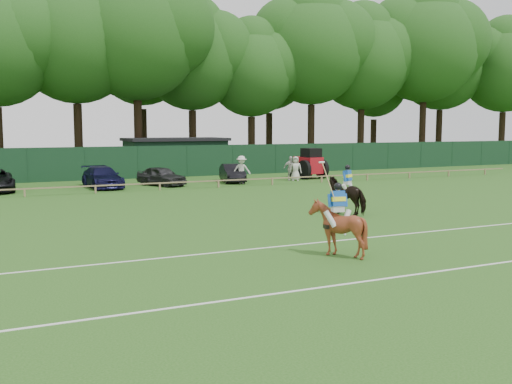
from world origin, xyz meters
TOP-DOWN VIEW (x-y plane):
  - ground at (0.00, 0.00)m, footprint 160.00×160.00m
  - horse_dark at (5.75, 4.24)m, footprint 1.85×2.23m
  - horse_chestnut at (0.38, -3.06)m, footprint 1.73×1.87m
  - sedan_navy at (-1.94, 21.10)m, footprint 2.19×4.87m
  - hatch_grey at (1.96, 20.77)m, footprint 3.03×4.15m
  - estate_black at (7.33, 21.01)m, footprint 2.27×4.16m
  - spectator_left at (7.46, 19.73)m, footprint 1.43×1.08m
  - spectator_mid at (11.75, 20.38)m, footprint 1.12×0.61m
  - spectator_right at (12.00, 20.02)m, footprint 1.05×0.94m
  - rider_dark at (5.76, 4.23)m, footprint 0.87×0.63m
  - rider_chestnut at (0.38, -3.07)m, footprint 0.93×0.69m
  - polo_ball at (2.58, -0.27)m, footprint 0.09×0.09m
  - pitch_lines at (0.00, -3.50)m, footprint 60.00×5.10m
  - pitch_rail at (0.00, 18.00)m, footprint 62.10×0.10m
  - perimeter_fence at (0.00, 27.00)m, footprint 92.08×0.08m
  - utility_shed at (6.00, 30.00)m, footprint 8.40×4.40m
  - tree_row at (2.00, 35.00)m, footprint 96.00×12.00m
  - tractor at (13.96, 21.35)m, footprint 2.06×2.91m

SIDE VIEW (x-z plane):
  - ground at x=0.00m, z-range 0.00..0.00m
  - tree_row at x=2.00m, z-range -10.50..10.50m
  - pitch_lines at x=0.00m, z-range 0.00..0.01m
  - polo_ball at x=2.58m, z-range 0.00..0.09m
  - pitch_rail at x=0.00m, z-range 0.20..0.70m
  - estate_black at x=7.33m, z-range 0.00..1.30m
  - hatch_grey at x=1.96m, z-range 0.00..1.31m
  - sedan_navy at x=-1.94m, z-range 0.00..1.39m
  - horse_dark at x=5.75m, z-range 0.00..1.73m
  - horse_chestnut at x=0.38m, z-range 0.00..1.76m
  - spectator_right at x=12.00m, z-range 0.00..1.81m
  - spectator_mid at x=11.75m, z-range 0.00..1.81m
  - spectator_left at x=7.46m, z-range 0.00..1.96m
  - tractor at x=13.96m, z-range -0.06..2.27m
  - perimeter_fence at x=0.00m, z-range 0.00..2.50m
  - utility_shed at x=6.00m, z-range 0.02..3.06m
  - rider_dark at x=5.76m, z-range 0.92..2.33m
  - rider_chestnut at x=0.38m, z-range 0.63..2.68m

